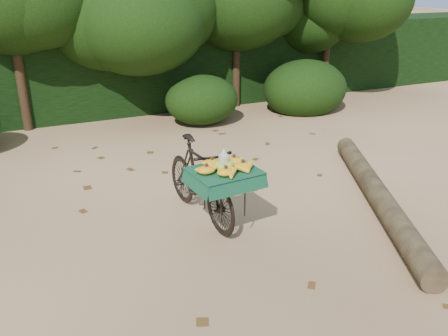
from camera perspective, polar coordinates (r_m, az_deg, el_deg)
name	(u,v)px	position (r m, az deg, el deg)	size (l,w,h in m)	color
ground	(224,232)	(5.66, 0.00, -7.67)	(80.00, 80.00, 0.00)	tan
vendor_bicycle	(201,180)	(5.76, -2.83, -1.41)	(0.77, 1.78, 1.01)	black
fallen_log	(378,194)	(6.60, 17.99, -2.97)	(0.28, 0.28, 3.93)	brown
hedge_backdrop	(106,70)	(11.13, -14.06, 11.37)	(26.00, 1.80, 1.80)	black
tree_row	(76,23)	(10.11, -17.43, 16.36)	(14.50, 2.00, 4.00)	black
bush_clumps	(155,108)	(9.44, -8.33, 7.20)	(8.80, 1.70, 0.90)	black
leaf_litter	(203,209)	(6.19, -2.54, -4.94)	(7.00, 7.30, 0.01)	#4E3214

